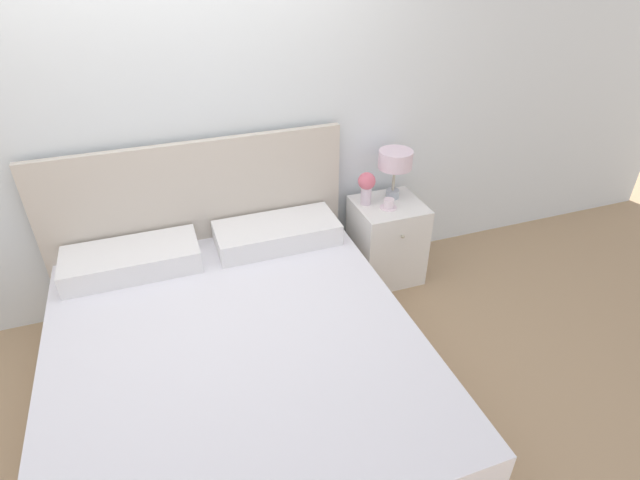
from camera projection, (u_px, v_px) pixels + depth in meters
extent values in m
plane|color=tan|center=(211.00, 290.00, 3.61)|extent=(12.00, 12.00, 0.00)
cube|color=white|center=(183.00, 112.00, 2.97)|extent=(8.00, 0.06, 2.60)
cube|color=tan|center=(240.00, 384.00, 2.70)|extent=(1.88, 2.10, 0.28)
cube|color=white|center=(236.00, 352.00, 2.57)|extent=(1.84, 2.06, 0.19)
cube|color=beige|center=(201.00, 224.00, 3.28)|extent=(1.92, 0.05, 1.14)
cube|color=white|center=(132.00, 260.00, 2.99)|extent=(0.79, 0.36, 0.14)
cube|color=white|center=(277.00, 233.00, 3.25)|extent=(0.79, 0.36, 0.14)
cube|color=white|center=(386.00, 241.00, 3.62)|extent=(0.47, 0.43, 0.60)
sphere|color=#B2AD93|center=(403.00, 237.00, 3.35)|extent=(0.02, 0.02, 0.02)
cylinder|color=#A8B2BC|center=(392.00, 194.00, 3.52)|extent=(0.09, 0.09, 0.06)
cylinder|color=#B7B29E|center=(394.00, 179.00, 3.46)|extent=(0.02, 0.02, 0.17)
cylinder|color=silver|center=(395.00, 159.00, 3.38)|extent=(0.23, 0.23, 0.12)
cylinder|color=silver|center=(366.00, 195.00, 3.43)|extent=(0.07, 0.07, 0.13)
sphere|color=#E06B7F|center=(367.00, 181.00, 3.37)|extent=(0.12, 0.12, 0.12)
sphere|color=#609356|center=(371.00, 184.00, 3.39)|extent=(0.05, 0.05, 0.05)
cylinder|color=white|center=(388.00, 208.00, 3.41)|extent=(0.12, 0.12, 0.01)
cylinder|color=white|center=(389.00, 203.00, 3.39)|extent=(0.07, 0.07, 0.06)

